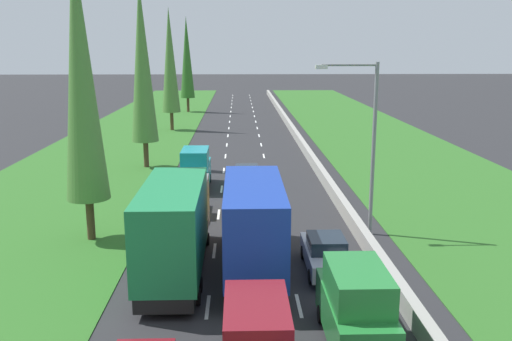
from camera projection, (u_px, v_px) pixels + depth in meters
name	position (u px, v px, depth m)	size (l,w,h in m)	color
ground_plane	(244.00, 140.00, 59.21)	(300.00, 300.00, 0.00)	#28282B
grass_verge_left	(125.00, 140.00, 58.82)	(14.00, 140.00, 0.04)	#2D6623
grass_verge_right	(376.00, 139.00, 59.64)	(14.00, 140.00, 0.04)	#2D6623
median_barrier	(297.00, 136.00, 59.29)	(0.44, 120.00, 0.85)	#9E9B93
lane_markings	(244.00, 140.00, 59.21)	(3.64, 116.00, 0.01)	white
green_box_truck_left_lane	(176.00, 226.00, 23.81)	(2.46, 9.40, 4.18)	black
silver_hatchback_left_lane	(185.00, 201.00, 32.59)	(1.74, 3.90, 1.72)	silver
teal_van_left_lane	(196.00, 169.00, 38.72)	(1.96, 4.90, 2.82)	teal
blue_box_truck_centre_lane	(253.00, 223.00, 24.12)	(2.46, 9.40, 4.18)	black
green_van_right_lane	(355.00, 307.00, 18.08)	(1.96, 4.90, 2.82)	#237A33
yellow_hatchback_centre_lane	(248.00, 200.00, 32.85)	(1.74, 3.90, 1.72)	yellow
silver_sedan_right_lane	(326.00, 253.00, 24.36)	(1.82, 4.50, 1.64)	silver
green_sedan_centre_lane	(247.00, 177.00, 38.68)	(1.82, 4.50, 1.64)	#237A33
poplar_tree_second	(81.00, 73.00, 26.70)	(2.17, 2.17, 14.91)	#4C3823
poplar_tree_third	(142.00, 62.00, 43.93)	(2.17, 2.17, 14.97)	#4C3823
poplar_tree_fourth	(170.00, 60.00, 64.49)	(2.16, 2.16, 14.33)	#4C3823
poplar_tree_fifth	(187.00, 58.00, 83.26)	(2.16, 2.16, 14.30)	#4C3823
street_light_mast	(367.00, 137.00, 28.24)	(3.20, 0.28, 9.00)	gray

